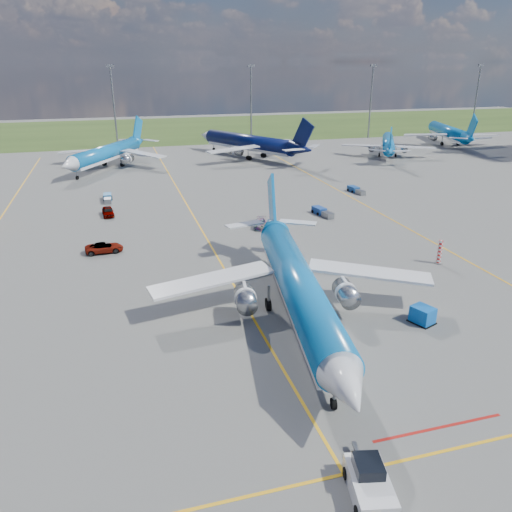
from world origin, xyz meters
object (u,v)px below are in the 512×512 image
object	(u,v)px
bg_jet_n	(249,157)
baggage_tug_w	(322,212)
service_car_c	(260,224)
bg_jet_nnw	(108,168)
warning_post	(440,252)
main_airliner	(297,320)
pushback_tug	(369,483)
service_car_a	(108,211)
service_car_b	(104,248)
bg_jet_ene	(447,144)
uld_container	(423,315)
bg_jet_ne	(387,155)
baggage_tug_c	(108,198)
baggage_tug_e	(356,190)

from	to	relation	value
bg_jet_n	baggage_tug_w	bearing A→B (deg)	58.93
service_car_c	bg_jet_nnw	bearing A→B (deg)	132.88
warning_post	bg_jet_n	distance (m)	77.83
main_airliner	warning_post	bearing A→B (deg)	31.29
bg_jet_n	pushback_tug	xyz separation A→B (m)	(-21.92, -107.49, 0.80)
service_car_a	service_car_b	world-z (taller)	service_car_a
main_airliner	service_car_c	distance (m)	29.27
warning_post	bg_jet_ene	xyz separation A→B (m)	(60.67, 83.02, -1.50)
bg_jet_nnw	bg_jet_n	size ratio (longest dim) A/B	0.91
uld_container	service_car_b	world-z (taller)	uld_container
warning_post	bg_jet_ne	world-z (taller)	bg_jet_ne
warning_post	baggage_tug_w	size ratio (longest dim) A/B	0.59
bg_jet_n	main_airliner	xyz separation A→B (m)	(-18.59, -86.70, 0.00)
bg_jet_n	pushback_tug	size ratio (longest dim) A/B	7.11
warning_post	uld_container	xyz separation A→B (m)	(-10.62, -12.67, -0.69)
warning_post	bg_jet_nnw	distance (m)	82.99
service_car_c	bg_jet_ene	bearing A→B (deg)	59.68
baggage_tug_c	service_car_a	bearing A→B (deg)	-89.95
bg_jet_ne	baggage_tug_e	xyz separation A→B (m)	(-26.74, -35.00, 0.49)
service_car_a	service_car_b	size ratio (longest dim) A/B	0.89
bg_jet_ene	uld_container	world-z (taller)	bg_jet_ene
bg_jet_nnw	service_car_a	world-z (taller)	bg_jet_nnw
uld_container	service_car_b	distance (m)	40.55
bg_jet_nnw	baggage_tug_c	size ratio (longest dim) A/B	8.01
bg_jet_nnw	baggage_tug_w	xyz separation A→B (m)	(33.32, -49.83, 0.51)
warning_post	baggage_tug_c	bearing A→B (deg)	132.87
baggage_tug_c	baggage_tug_e	world-z (taller)	baggage_tug_c
warning_post	bg_jet_nnw	size ratio (longest dim) A/B	0.08
bg_jet_nnw	bg_jet_ene	size ratio (longest dim) A/B	0.99
pushback_tug	bg_jet_nnw	bearing A→B (deg)	110.04
main_airliner	service_car_b	bearing A→B (deg)	135.57
main_airliner	uld_container	size ratio (longest dim) A/B	19.72
uld_container	pushback_tug	bearing A→B (deg)	-151.79
bg_jet_ne	baggage_tug_e	bearing A→B (deg)	81.65
uld_container	baggage_tug_c	world-z (taller)	uld_container
bg_jet_ene	baggage_tug_w	xyz separation A→B (m)	(-66.35, -59.61, 0.51)
service_car_c	baggage_tug_w	xyz separation A→B (m)	(11.59, 3.48, -0.08)
pushback_tug	service_car_a	bearing A→B (deg)	115.14
bg_jet_nnw	bg_jet_ene	distance (m)	100.16
bg_jet_ene	baggage_tug_e	bearing A→B (deg)	57.80
uld_container	baggage_tug_e	xyz separation A→B (m)	(17.04, 48.17, -0.32)
service_car_b	baggage_tug_e	distance (m)	50.55
warning_post	pushback_tug	xyz separation A→B (m)	(-25.30, -29.75, -0.70)
bg_jet_ne	bg_jet_ene	xyz separation A→B (m)	(27.51, 12.52, 0.00)
bg_jet_nnw	baggage_tug_c	xyz separation A→B (m)	(-0.31, -30.87, 0.51)
pushback_tug	baggage_tug_w	size ratio (longest dim) A/B	1.18
warning_post	service_car_b	xyz separation A→B (m)	(-39.93, 15.35, -0.83)
bg_jet_n	service_car_b	world-z (taller)	bg_jet_n
bg_jet_nnw	uld_container	xyz separation A→B (m)	(28.39, -85.91, 0.81)
baggage_tug_w	baggage_tug_c	xyz separation A→B (m)	(-33.64, 18.95, -0.01)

